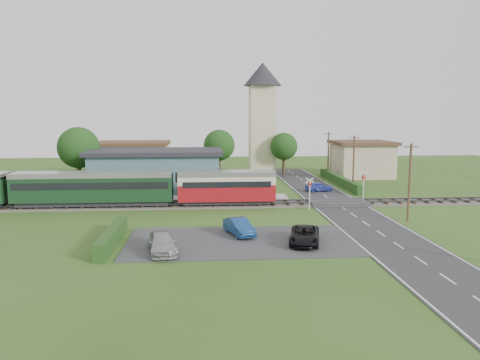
{
  "coord_description": "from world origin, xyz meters",
  "views": [
    {
      "loc": [
        -4.02,
        -46.22,
        9.55
      ],
      "look_at": [
        -0.32,
        4.0,
        2.48
      ],
      "focal_mm": 35.0,
      "sensor_mm": 36.0,
      "label": 1
    }
  ],
  "objects": [
    {
      "name": "tree_c",
      "position": [
        8.0,
        25.0,
        4.65
      ],
      "size": [
        4.2,
        4.2,
        6.78
      ],
      "color": "#332316",
      "rests_on": "ground"
    },
    {
      "name": "utility_pole_d",
      "position": [
        14.2,
        22.0,
        3.63
      ],
      "size": [
        1.4,
        0.22,
        7.0
      ],
      "color": "#473321",
      "rests_on": "ground"
    },
    {
      "name": "car_park_blue",
      "position": [
        -1.43,
        -10.14,
        0.73
      ],
      "size": [
        2.52,
        4.17,
        1.3
      ],
      "primitive_type": "imported",
      "rotation": [
        0.0,
        0.0,
        0.31
      ],
      "color": "navy",
      "rests_on": "car_park"
    },
    {
      "name": "road",
      "position": [
        10.0,
        0.0,
        0.03
      ],
      "size": [
        6.0,
        70.0,
        0.05
      ],
      "primitive_type": "cube",
      "color": "#28282B",
      "rests_on": "ground"
    },
    {
      "name": "car_park_silver",
      "position": [
        -7.1,
        -14.5,
        0.73
      ],
      "size": [
        2.63,
        4.73,
        1.3
      ],
      "primitive_type": "imported",
      "rotation": [
        0.0,
        0.0,
        0.19
      ],
      "color": "#9C9C9C",
      "rests_on": "car_park"
    },
    {
      "name": "equipment_hut",
      "position": [
        -18.0,
        5.2,
        1.75
      ],
      "size": [
        2.3,
        2.3,
        2.55
      ],
      "color": "beige",
      "rests_on": "platform"
    },
    {
      "name": "church_tower",
      "position": [
        5.0,
        28.0,
        10.23
      ],
      "size": [
        6.0,
        6.0,
        17.6
      ],
      "color": "beige",
      "rests_on": "ground"
    },
    {
      "name": "tree_b",
      "position": [
        -2.0,
        23.0,
        5.02
      ],
      "size": [
        4.6,
        4.6,
        7.34
      ],
      "color": "#332316",
      "rests_on": "ground"
    },
    {
      "name": "platform",
      "position": [
        -10.0,
        5.2,
        0.23
      ],
      "size": [
        30.0,
        3.0,
        0.45
      ],
      "primitive_type": "cube",
      "color": "gray",
      "rests_on": "ground"
    },
    {
      "name": "car_on_road",
      "position": [
        10.0,
        10.42,
        0.62
      ],
      "size": [
        3.49,
        1.76,
        1.14
      ],
      "primitive_type": "imported",
      "rotation": [
        0.0,
        0.0,
        1.7
      ],
      "color": "#3143A9",
      "rests_on": "road"
    },
    {
      "name": "ground",
      "position": [
        0.0,
        0.0,
        0.0
      ],
      "size": [
        120.0,
        120.0,
        0.0
      ],
      "primitive_type": "plane",
      "color": "#2D4C19"
    },
    {
      "name": "utility_pole_c",
      "position": [
        14.2,
        10.0,
        3.63
      ],
      "size": [
        1.4,
        0.22,
        7.0
      ],
      "color": "#473321",
      "rests_on": "ground"
    },
    {
      "name": "car_park",
      "position": [
        -1.5,
        -12.0,
        0.04
      ],
      "size": [
        17.0,
        9.0,
        0.08
      ],
      "primitive_type": "cube",
      "color": "#333335",
      "rests_on": "ground"
    },
    {
      "name": "pedestrian_far",
      "position": [
        -14.94,
        5.42,
        1.19
      ],
      "size": [
        0.6,
        0.75,
        1.47
      ],
      "primitive_type": "imported",
      "rotation": [
        0.0,
        0.0,
        1.51
      ],
      "color": "gray",
      "rests_on": "platform"
    },
    {
      "name": "house_east",
      "position": [
        20.0,
        24.0,
        2.8
      ],
      "size": [
        8.8,
        8.8,
        5.5
      ],
      "color": "tan",
      "rests_on": "ground"
    },
    {
      "name": "utility_pole_b",
      "position": [
        14.2,
        -6.0,
        3.63
      ],
      "size": [
        1.4,
        0.22,
        7.0
      ],
      "color": "#473321",
      "rests_on": "ground"
    },
    {
      "name": "crossing_deck",
      "position": [
        10.0,
        2.0,
        0.23
      ],
      "size": [
        6.2,
        3.4,
        0.45
      ],
      "primitive_type": "cube",
      "color": "#333335",
      "rests_on": "ground"
    },
    {
      "name": "hedge_station",
      "position": [
        -10.0,
        15.5,
        0.65
      ],
      "size": [
        22.0,
        0.8,
        1.3
      ],
      "primitive_type": "cube",
      "color": "#193814",
      "rests_on": "ground"
    },
    {
      "name": "crossing_signal_near",
      "position": [
        6.4,
        -0.41,
        2.14
      ],
      "size": [
        0.84,
        0.28,
        3.28
      ],
      "color": "silver",
      "rests_on": "ground"
    },
    {
      "name": "station_building",
      "position": [
        -10.0,
        10.99,
        2.69
      ],
      "size": [
        16.0,
        9.0,
        5.3
      ],
      "color": "slate",
      "rests_on": "ground"
    },
    {
      "name": "house_west",
      "position": [
        -15.0,
        25.0,
        2.79
      ],
      "size": [
        10.8,
        8.8,
        5.5
      ],
      "color": "tan",
      "rests_on": "ground"
    },
    {
      "name": "crossing_signal_far",
      "position": [
        13.6,
        4.39,
        2.14
      ],
      "size": [
        0.84,
        0.28,
        3.28
      ],
      "color": "silver",
      "rests_on": "ground"
    },
    {
      "name": "hedge_carpark",
      "position": [
        -11.0,
        -12.0,
        0.6
      ],
      "size": [
        0.8,
        9.0,
        1.2
      ],
      "primitive_type": "cube",
      "color": "#193814",
      "rests_on": "ground"
    },
    {
      "name": "streetlamp_east",
      "position": [
        16.0,
        27.0,
        3.04
      ],
      "size": [
        0.3,
        0.3,
        5.15
      ],
      "color": "#3F3F47",
      "rests_on": "ground"
    },
    {
      "name": "railway_track",
      "position": [
        0.0,
        2.0,
        0.11
      ],
      "size": [
        76.0,
        3.2,
        0.49
      ],
      "color": "#4C443D",
      "rests_on": "ground"
    },
    {
      "name": "hedge_roadside",
      "position": [
        14.2,
        16.0,
        0.6
      ],
      "size": [
        0.8,
        18.0,
        1.2
      ],
      "primitive_type": "cube",
      "color": "#193814",
      "rests_on": "ground"
    },
    {
      "name": "car_park_dark",
      "position": [
        3.21,
        -13.05,
        0.71
      ],
      "size": [
        3.14,
        4.92,
        1.26
      ],
      "primitive_type": "imported",
      "rotation": [
        0.0,
        0.0,
        -0.24
      ],
      "color": "black",
      "rests_on": "car_park"
    },
    {
      "name": "train",
      "position": [
        -18.66,
        2.0,
        2.18
      ],
      "size": [
        43.2,
        2.9,
        3.4
      ],
      "color": "#232328",
      "rests_on": "ground"
    },
    {
      "name": "tree_a",
      "position": [
        -20.0,
        14.0,
        5.38
      ],
      "size": [
        5.2,
        5.2,
        8.0
      ],
      "color": "#332316",
      "rests_on": "ground"
    },
    {
      "name": "pedestrian_near",
      "position": [
        -1.42,
        4.93,
        1.41
      ],
      "size": [
        0.82,
        0.68,
        1.92
      ],
      "primitive_type": "imported",
      "rotation": [
        0.0,
        0.0,
        2.77
      ],
      "color": "gray",
      "rests_on": "platform"
    },
    {
      "name": "streetlamp_west",
      "position": [
        -22.0,
        20.0,
        3.04
      ],
      "size": [
        0.3,
        0.3,
        5.15
      ],
      "color": "#3F3F47",
      "rests_on": "ground"
    }
  ]
}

